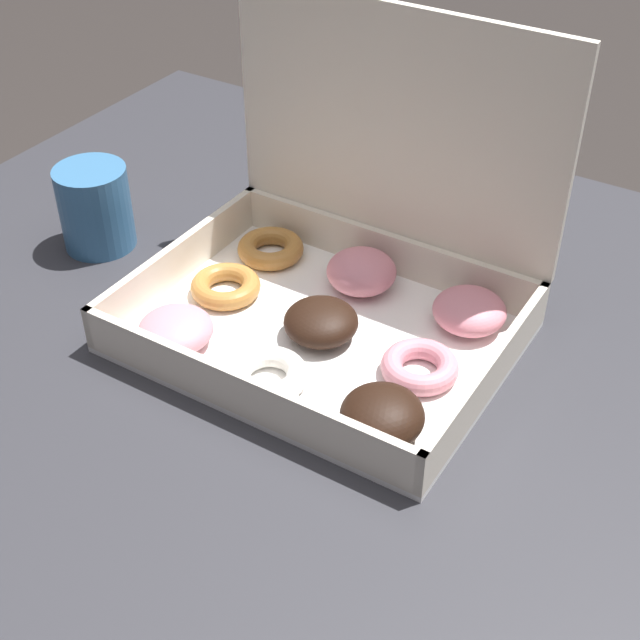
# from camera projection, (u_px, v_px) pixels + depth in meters

# --- Properties ---
(dining_table) EXTENTS (1.17, 1.01, 0.71)m
(dining_table) POSITION_uv_depth(u_px,v_px,m) (331.00, 460.00, 0.84)
(dining_table) COLOR #2D2D33
(dining_table) RESTS_ON ground_plane
(donut_box) EXTENTS (0.35, 0.27, 0.28)m
(donut_box) POSITION_uv_depth(u_px,v_px,m) (341.00, 281.00, 0.85)
(donut_box) COLOR white
(donut_box) RESTS_ON dining_table
(coffee_mug) EXTENTS (0.08, 0.08, 0.09)m
(coffee_mug) POSITION_uv_depth(u_px,v_px,m) (95.00, 206.00, 0.96)
(coffee_mug) COLOR teal
(coffee_mug) RESTS_ON dining_table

